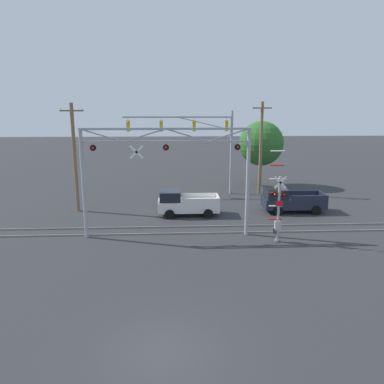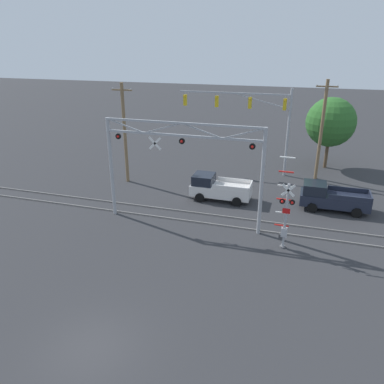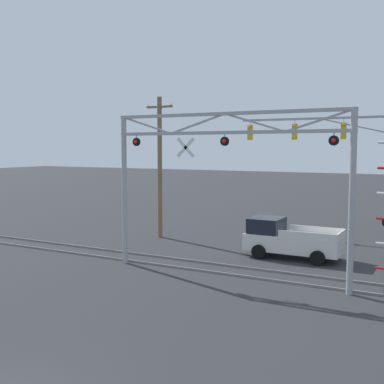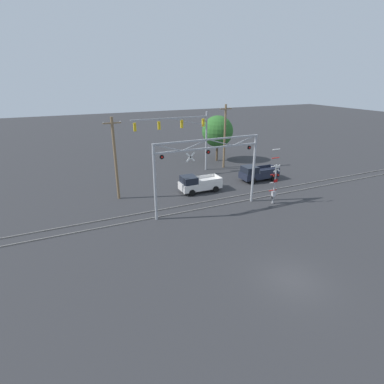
% 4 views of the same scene
% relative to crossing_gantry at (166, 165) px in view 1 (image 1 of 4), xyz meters
% --- Properties ---
extents(ground_plane, '(200.00, 200.00, 0.00)m').
position_rel_crossing_gantry_xyz_m(ground_plane, '(0.01, -12.01, -4.69)').
color(ground_plane, '#303033').
extents(rail_track_near, '(80.00, 0.08, 0.10)m').
position_rel_crossing_gantry_xyz_m(rail_track_near, '(0.01, 0.28, -4.64)').
color(rail_track_near, gray).
rests_on(rail_track_near, ground_plane).
extents(rail_track_far, '(80.00, 0.08, 0.10)m').
position_rel_crossing_gantry_xyz_m(rail_track_far, '(0.01, 1.72, -4.64)').
color(rail_track_far, gray).
rests_on(rail_track_far, ground_plane).
extents(crossing_gantry, '(10.65, 0.28, 7.00)m').
position_rel_crossing_gantry_xyz_m(crossing_gantry, '(0.00, 0.00, 0.00)').
color(crossing_gantry, '#9EA0A5').
rests_on(crossing_gantry, ground_plane).
extents(crossing_signal_mast, '(1.09, 0.35, 5.74)m').
position_rel_crossing_gantry_xyz_m(crossing_signal_mast, '(6.86, -1.43, -2.58)').
color(crossing_signal_mast, '#9EA0A5').
rests_on(crossing_signal_mast, ground_plane).
extents(traffic_signal_span, '(10.33, 0.39, 7.95)m').
position_rel_crossing_gantry_xyz_m(traffic_signal_span, '(3.26, 12.19, 0.89)').
color(traffic_signal_span, '#9EA0A5').
rests_on(traffic_signal_span, ground_plane).
extents(pickup_truck_lead, '(4.71, 2.21, 1.95)m').
position_rel_crossing_gantry_xyz_m(pickup_truck_lead, '(1.34, 4.85, -3.76)').
color(pickup_truck_lead, silver).
rests_on(pickup_truck_lead, ground_plane).
extents(pickup_truck_following, '(4.90, 2.21, 1.95)m').
position_rel_crossing_gantry_xyz_m(pickup_truck_following, '(9.80, 5.37, -3.76)').
color(pickup_truck_following, '#1E2333').
rests_on(pickup_truck_following, ground_plane).
extents(utility_pole_left, '(1.80, 0.28, 8.58)m').
position_rel_crossing_gantry_xyz_m(utility_pole_left, '(-7.31, 6.48, -0.25)').
color(utility_pole_left, brown).
rests_on(utility_pole_left, ground_plane).
extents(utility_pole_right, '(1.80, 0.28, 8.78)m').
position_rel_crossing_gantry_xyz_m(utility_pole_right, '(8.83, 12.10, -0.15)').
color(utility_pole_right, brown).
rests_on(utility_pole_right, ground_plane).
extents(background_tree_beyond_span, '(4.68, 4.68, 6.88)m').
position_rel_crossing_gantry_xyz_m(background_tree_beyond_span, '(9.74, 15.80, -0.16)').
color(background_tree_beyond_span, brown).
rests_on(background_tree_beyond_span, ground_plane).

